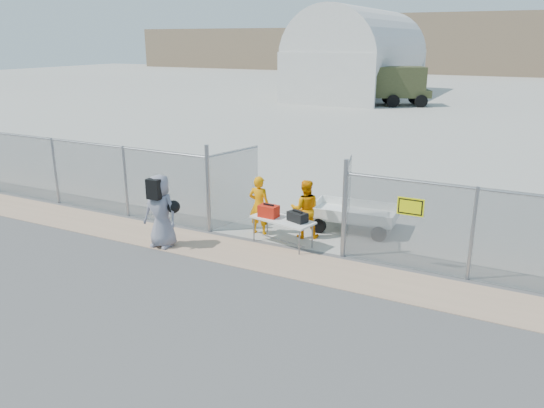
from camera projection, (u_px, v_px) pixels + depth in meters
The scene contains 13 objects.
ground at pixel (234, 271), 12.56m from camera, with size 160.00×160.00×0.00m, color #504E4E.
tarmac_inside at pixel (471, 99), 48.27m from camera, with size 160.00×80.00×0.01m, color #A8A69B.
dirt_strip at pixel (254, 256), 13.41m from camera, with size 44.00×1.60×0.01m, color tan.
chain_link_fence at pixel (272, 204), 13.93m from camera, with size 40.00×0.20×2.20m, color gray, non-canonical shape.
quonset_hangar at pixel (361, 53), 49.71m from camera, with size 9.00×18.00×8.00m, color silver, non-canonical shape.
folding_table at pixel (283, 232), 14.04m from camera, with size 1.71×0.71×0.73m, color white, non-canonical shape.
orange_bag at pixel (269, 211), 14.06m from camera, with size 0.50×0.34×0.32m, color red.
black_duffel at pixel (297, 217), 13.71m from camera, with size 0.52×0.30×0.25m, color black.
security_worker_left at pixel (259, 205), 14.70m from camera, with size 0.61×0.40×1.67m, color #FF9501.
security_worker_right at pixel (305, 209), 14.45m from camera, with size 0.79×0.62×1.63m, color #FF9501.
visitor at pixel (161, 211), 13.76m from camera, with size 0.95×0.62×1.95m, color gray.
utility_trailer at pixel (354, 217), 15.17m from camera, with size 3.11×1.60×0.76m, color white, non-canonical shape.
military_truck at pixel (389, 86), 43.06m from camera, with size 6.51×2.40×3.10m, color #3B3F21, non-canonical shape.
Camera 1 is at (6.04, -9.85, 5.26)m, focal length 35.00 mm.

